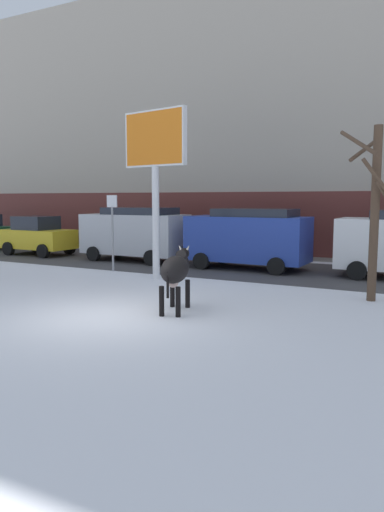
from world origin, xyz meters
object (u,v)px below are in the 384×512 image
car_yellow_hatchback (38,236)px  car_silver_van (135,232)px  car_blue_van (248,237)px  bare_tree_right_lot (374,206)px  billboard (155,149)px  street_sign (112,227)px  cow_black (176,270)px  pedestrian_by_cars (139,235)px

car_yellow_hatchback → car_silver_van: size_ratio=0.76×
car_blue_van → bare_tree_right_lot: size_ratio=1.02×
billboard → street_sign: bearing=162.9°
car_silver_van → cow_black: bearing=-49.9°
car_yellow_hatchback → car_blue_van: (10.66, 0.25, 0.32)m
car_silver_van → car_blue_van: same height
cow_black → street_sign: size_ratio=0.69×
billboard → street_sign: billboard is taller
bare_tree_right_lot → billboard: bearing=177.0°
billboard → pedestrian_by_cars: billboard is taller
car_silver_van → street_sign: bearing=-71.2°
cow_black → bare_tree_right_lot: (3.99, 3.40, 1.51)m
cow_black → bare_tree_right_lot: 5.45m
billboard → car_blue_van: 5.11m
bare_tree_right_lot → pedestrian_by_cars: bearing=149.7°
billboard → car_blue_van: billboard is taller
car_blue_van → pedestrian_by_cars: (-7.07, 3.08, -0.36)m
car_yellow_hatchback → street_sign: street_sign is taller
cow_black → street_sign: 6.90m
bare_tree_right_lot → car_silver_van: bearing=158.7°
pedestrian_by_cars → street_sign: 6.66m
bare_tree_right_lot → street_sign: (-9.20, 1.07, -0.84)m
car_yellow_hatchback → billboard: bearing=-21.0°
billboard → car_yellow_hatchback: 9.97m
cow_black → car_silver_van: 9.64m
billboard → pedestrian_by_cars: size_ratio=3.21×
car_blue_van → pedestrian_by_cars: size_ratio=2.68×
car_yellow_hatchback → car_blue_van: bearing=1.3°
pedestrian_by_cars → billboard: bearing=-52.3°
cow_black → car_silver_van: size_ratio=0.42×
billboard → car_blue_van: bearing=62.1°
pedestrian_by_cars → bare_tree_right_lot: (12.05, -7.04, 1.63)m
billboard → pedestrian_by_cars: bearing=127.7°
billboard → bare_tree_right_lot: bearing=-3.0°
car_silver_van → car_blue_van: size_ratio=1.00×
billboard → pedestrian_by_cars: 9.12m
bare_tree_right_lot → street_sign: bare_tree_right_lot is taller
pedestrian_by_cars → cow_black: bearing=-52.3°
bare_tree_right_lot → cow_black: bearing=-139.6°
billboard → bare_tree_right_lot: billboard is taller
cow_black → pedestrian_by_cars: bearing=127.7°
bare_tree_right_lot → street_sign: bearing=173.3°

